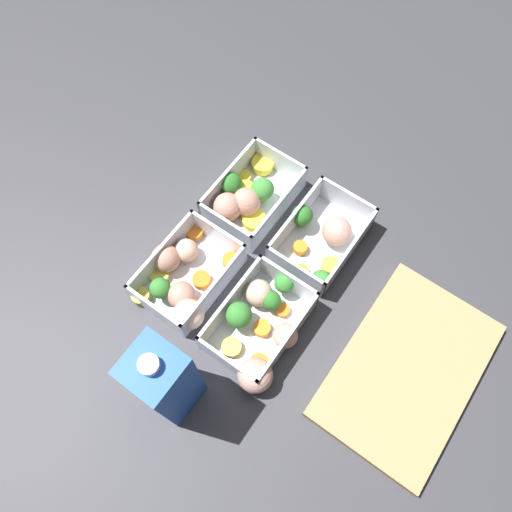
% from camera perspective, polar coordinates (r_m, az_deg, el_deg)
% --- Properties ---
extents(ground_plane, '(4.00, 4.00, 0.00)m').
position_cam_1_polar(ground_plane, '(0.81, 0.00, -0.57)').
color(ground_plane, '#38383D').
extents(container_near_left, '(0.17, 0.11, 0.06)m').
position_cam_1_polar(container_near_left, '(0.83, -1.07, 6.80)').
color(container_near_left, silver).
rests_on(container_near_left, ground_plane).
extents(container_near_right, '(0.17, 0.14, 0.06)m').
position_cam_1_polar(container_near_right, '(0.78, -8.39, -2.61)').
color(container_near_right, silver).
rests_on(container_near_right, ground_plane).
extents(container_far_left, '(0.16, 0.12, 0.06)m').
position_cam_1_polar(container_far_left, '(0.81, 7.61, 2.02)').
color(container_far_left, silver).
rests_on(container_far_left, ground_plane).
extents(container_far_right, '(0.18, 0.13, 0.06)m').
position_cam_1_polar(container_far_right, '(0.74, 0.45, -8.24)').
color(container_far_right, silver).
rests_on(container_far_right, ground_plane).
extents(juice_carton, '(0.07, 0.07, 0.20)m').
position_cam_1_polar(juice_carton, '(0.66, -10.42, -13.93)').
color(juice_carton, blue).
rests_on(juice_carton, ground_plane).
extents(cutting_board, '(0.28, 0.18, 0.02)m').
position_cam_1_polar(cutting_board, '(0.78, 16.84, -12.35)').
color(cutting_board, tan).
rests_on(cutting_board, ground_plane).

